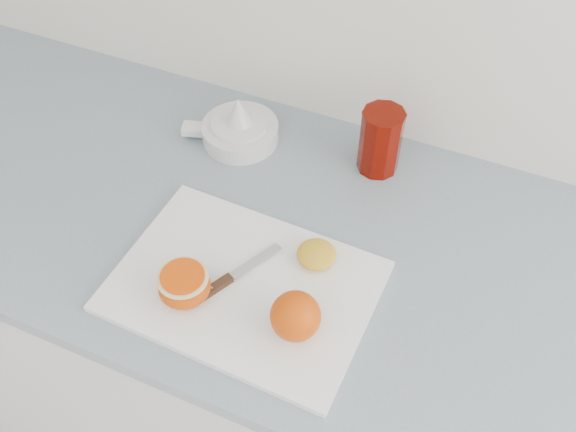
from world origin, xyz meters
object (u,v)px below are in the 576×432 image
Objects in this scene: counter at (290,362)px; cutting_board at (244,286)px; half_orange at (184,285)px; citrus_juicer at (239,129)px; red_tumbler at (380,143)px.

counter is 6.00× the size of cutting_board.
half_orange is 0.37m from citrus_juicer.
red_tumbler is (0.17, 0.39, 0.02)m from half_orange.
half_orange is (-0.07, -0.05, 0.03)m from cutting_board.
half_orange is at bearing -113.95° from red_tumbler.
cutting_board is 0.36m from red_tumbler.
half_orange is (-0.09, -0.19, 0.48)m from counter.
counter is at bearing -111.57° from red_tumbler.
citrus_juicer reaches higher than counter.
counter is 0.47m from cutting_board.
citrus_juicer is (-0.09, 0.36, -0.01)m from half_orange.
cutting_board is 2.16× the size of citrus_juicer.
cutting_board is at bearing 36.54° from half_orange.
counter is at bearing 80.76° from cutting_board.
counter is 18.90× the size of red_tumbler.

